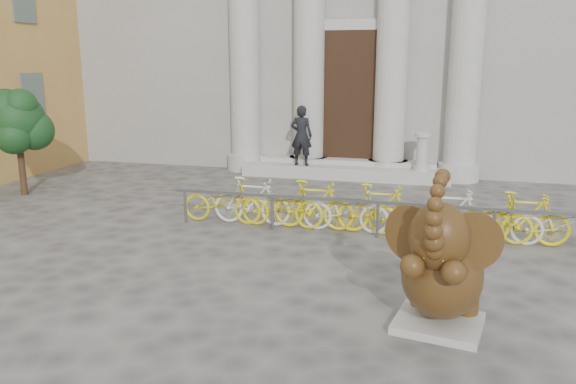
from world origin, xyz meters
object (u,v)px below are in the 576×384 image
(tree, at_px, (17,121))
(pedestrian, at_px, (301,136))
(elephant_statue, at_px, (441,271))
(bike_rack, at_px, (379,209))

(tree, xyz_separation_m, pedestrian, (6.28, 3.99, -0.64))
(tree, bearing_deg, elephant_statue, -25.78)
(elephant_statue, height_order, pedestrian, pedestrian)
(elephant_statue, distance_m, pedestrian, 9.76)
(bike_rack, bearing_deg, pedestrian, 118.80)
(tree, bearing_deg, bike_rack, -6.76)
(bike_rack, distance_m, pedestrian, 5.82)
(pedestrian, bearing_deg, tree, 35.18)
(elephant_statue, bearing_deg, tree, 164.12)
(bike_rack, relative_size, pedestrian, 4.82)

